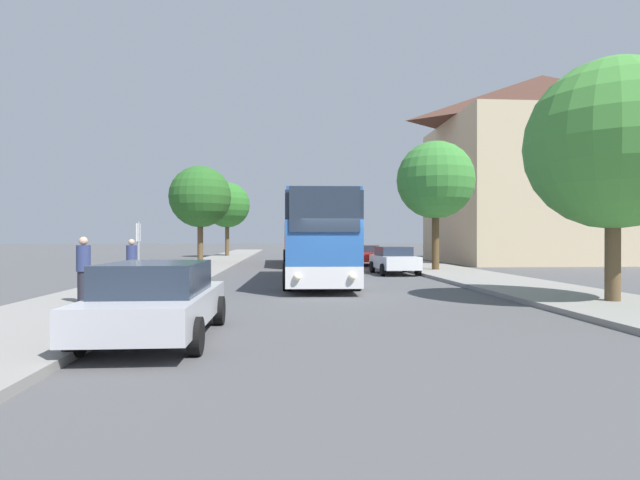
# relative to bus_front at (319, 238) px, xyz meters

# --- Properties ---
(ground_plane) EXTENTS (300.00, 300.00, 0.00)m
(ground_plane) POSITION_rel_bus_front_xyz_m (0.33, -4.55, -1.88)
(ground_plane) COLOR #4C4C4F
(ground_plane) RESTS_ON ground
(sidewalk_left) EXTENTS (4.00, 120.00, 0.15)m
(sidewalk_left) POSITION_rel_bus_front_xyz_m (-6.67, -4.55, -1.81)
(sidewalk_left) COLOR gray
(sidewalk_left) RESTS_ON ground_plane
(sidewalk_right) EXTENTS (4.00, 120.00, 0.15)m
(sidewalk_right) POSITION_rel_bus_front_xyz_m (7.33, -4.55, -1.81)
(sidewalk_right) COLOR gray
(sidewalk_right) RESTS_ON ground_plane
(building_right_background) EXTENTS (15.25, 12.39, 14.52)m
(building_right_background) POSITION_rel_bus_front_xyz_m (18.50, 16.38, 5.38)
(building_right_background) COLOR #C6B28E
(building_right_background) RESTS_ON ground_plane
(bus_front) EXTENTS (3.04, 10.83, 3.54)m
(bus_front) POSITION_rel_bus_front_xyz_m (0.00, 0.00, 0.00)
(bus_front) COLOR silver
(bus_front) RESTS_ON ground_plane
(bus_middle) EXTENTS (3.07, 11.94, 3.24)m
(bus_middle) POSITION_rel_bus_front_xyz_m (0.01, 14.39, -0.14)
(bus_middle) COLOR gray
(bus_middle) RESTS_ON ground_plane
(parked_car_left_curb) EXTENTS (2.08, 4.59, 1.43)m
(parked_car_left_curb) POSITION_rel_bus_front_xyz_m (-3.81, -11.47, -1.13)
(parked_car_left_curb) COLOR #B7B7BC
(parked_car_left_curb) RESTS_ON ground_plane
(parked_car_right_near) EXTENTS (2.07, 4.21, 1.43)m
(parked_car_right_near) POSITION_rel_bus_front_xyz_m (4.27, 4.78, -1.13)
(parked_car_right_near) COLOR silver
(parked_car_right_near) RESTS_ON ground_plane
(parked_car_right_far) EXTENTS (2.07, 4.53, 1.38)m
(parked_car_right_far) POSITION_rel_bus_front_xyz_m (4.13, 13.34, -1.15)
(parked_car_right_far) COLOR red
(parked_car_right_far) RESTS_ON ground_plane
(bus_stop_sign) EXTENTS (0.08, 0.45, 2.27)m
(bus_stop_sign) POSITION_rel_bus_front_xyz_m (-6.28, -4.03, -0.32)
(bus_stop_sign) COLOR gray
(bus_stop_sign) RESTS_ON sidewalk_left
(pedestrian_waiting_near) EXTENTS (0.36, 0.36, 1.77)m
(pedestrian_waiting_near) POSITION_rel_bus_front_xyz_m (-6.83, -7.16, -0.84)
(pedestrian_waiting_near) COLOR #23232D
(pedestrian_waiting_near) RESTS_ON sidewalk_left
(pedestrian_waiting_far) EXTENTS (0.36, 0.36, 1.70)m
(pedestrian_waiting_far) POSITION_rel_bus_front_xyz_m (-6.86, -2.85, -0.88)
(pedestrian_waiting_far) COLOR #23232D
(pedestrian_waiting_far) RESTS_ON sidewalk_left
(tree_left_near) EXTENTS (4.40, 4.40, 6.90)m
(tree_left_near) POSITION_rel_bus_front_xyz_m (-7.45, 15.27, 2.95)
(tree_left_near) COLOR brown
(tree_left_near) RESTS_ON sidewalk_left
(tree_left_far) EXTENTS (4.46, 4.46, 7.24)m
(tree_left_far) POSITION_rel_bus_front_xyz_m (-7.06, 28.70, 3.26)
(tree_left_far) COLOR brown
(tree_left_far) RESTS_ON sidewalk_left
(tree_right_near) EXTENTS (4.69, 4.69, 6.68)m
(tree_right_near) POSITION_rel_bus_front_xyz_m (7.60, -7.78, 2.58)
(tree_right_near) COLOR brown
(tree_right_near) RESTS_ON sidewalk_right
(tree_right_mid) EXTENTS (4.29, 4.29, 7.10)m
(tree_right_mid) POSITION_rel_bus_front_xyz_m (6.91, 6.13, 3.20)
(tree_right_mid) COLOR #513D23
(tree_right_mid) RESTS_ON sidewalk_right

